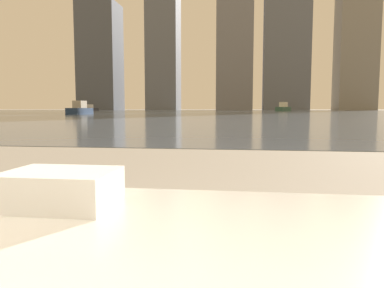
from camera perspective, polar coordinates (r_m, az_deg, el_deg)
towel_stack at (r=0.88m, az=-19.36°, el=-6.43°), size 0.23×0.18×0.08m
harbor_water at (r=61.84m, az=7.63°, el=4.81°), size 180.00×110.00×0.01m
harbor_boat_0 at (r=84.48m, az=13.74°, el=5.36°), size 3.83×5.48×1.96m
harbor_boat_1 at (r=85.98m, az=-15.37°, el=5.21°), size 3.31×4.00×1.47m
harbor_boat_5 at (r=44.14m, az=-16.72°, el=5.05°), size 1.50×4.12×1.53m
skyline_tower_0 at (r=127.71m, az=-13.82°, el=12.69°), size 12.35×11.02×33.91m
skyline_tower_1 at (r=124.90m, az=-4.44°, el=20.66°), size 9.72×9.61×66.66m
skyline_tower_3 at (r=121.58m, az=14.31°, el=18.36°), size 13.59×7.76×56.09m
skyline_tower_4 at (r=123.72m, az=23.72°, el=14.14°), size 10.70×9.85×40.38m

